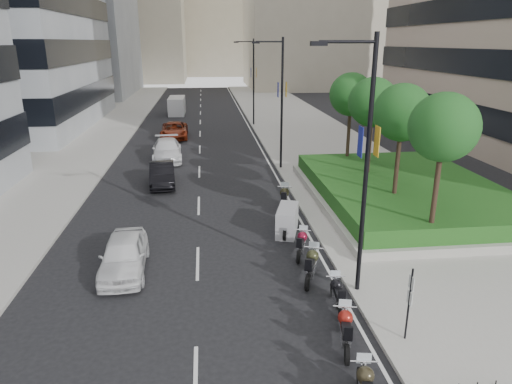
{
  "coord_description": "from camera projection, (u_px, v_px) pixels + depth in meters",
  "views": [
    {
      "loc": [
        -1.01,
        -13.15,
        8.7
      ],
      "look_at": [
        1.27,
        7.0,
        2.0
      ],
      "focal_mm": 32.0,
      "sensor_mm": 36.0,
      "label": 1
    }
  ],
  "objects": [
    {
      "name": "building_cream_centre",
      "position": [
        212.0,
        1.0,
        122.71
      ],
      "size": [
        30.0,
        24.0,
        38.0
      ],
      "primitive_type": "cube",
      "color": "#B7AD93",
      "rests_on": "ground"
    },
    {
      "name": "motorcycle_4",
      "position": [
        301.0,
        244.0,
        19.37
      ],
      "size": [
        0.89,
        1.92,
        1.0
      ],
      "rotation": [
        0.0,
        0.0,
        1.22
      ],
      "color": "black",
      "rests_on": "ground"
    },
    {
      "name": "tree_1",
      "position": [
        402.0,
        113.0,
        22.0
      ],
      "size": [
        2.8,
        2.8,
        6.3
      ],
      "color": "#332319",
      "rests_on": "planter"
    },
    {
      "name": "lane_edge",
      "position": [
        254.0,
        136.0,
        43.94
      ],
      "size": [
        0.12,
        100.0,
        0.01
      ],
      "primitive_type": "cube",
      "color": "silver",
      "rests_on": "ground"
    },
    {
      "name": "motorcycle_6",
      "position": [
        284.0,
        199.0,
        24.58
      ],
      "size": [
        0.83,
        2.35,
        1.18
      ],
      "rotation": [
        0.0,
        0.0,
        1.36
      ],
      "color": "black",
      "rests_on": "ground"
    },
    {
      "name": "lamp_post_0",
      "position": [
        363.0,
        158.0,
        15.04
      ],
      "size": [
        2.34,
        0.45,
        9.0
      ],
      "color": "black",
      "rests_on": "ground"
    },
    {
      "name": "hedge",
      "position": [
        405.0,
        188.0,
        25.45
      ],
      "size": [
        9.4,
        13.4,
        0.8
      ],
      "primitive_type": "cube",
      "color": "#144818",
      "rests_on": "planter"
    },
    {
      "name": "sidewalk_left",
      "position": [
        86.0,
        139.0,
        42.24
      ],
      "size": [
        8.0,
        100.0,
        0.15
      ],
      "primitive_type": "cube",
      "color": "#9E9B93",
      "rests_on": "ground"
    },
    {
      "name": "motorcycle_5",
      "position": [
        287.0,
        221.0,
        21.58
      ],
      "size": [
        1.43,
        2.28,
        1.29
      ],
      "rotation": [
        0.0,
        0.0,
        1.28
      ],
      "color": "black",
      "rests_on": "ground"
    },
    {
      "name": "car_d",
      "position": [
        174.0,
        130.0,
        43.01
      ],
      "size": [
        2.55,
        5.37,
        1.48
      ],
      "primitive_type": "imported",
      "rotation": [
        0.0,
        0.0,
        0.02
      ],
      "color": "maroon",
      "rests_on": "ground"
    },
    {
      "name": "motorcycle_3",
      "position": [
        311.0,
        265.0,
        17.39
      ],
      "size": [
        1.04,
        2.13,
        1.12
      ],
      "rotation": [
        0.0,
        0.0,
        1.19
      ],
      "color": "black",
      "rests_on": "ground"
    },
    {
      "name": "car_b",
      "position": [
        162.0,
        174.0,
        28.84
      ],
      "size": [
        1.88,
        4.45,
        1.43
      ],
      "primitive_type": "imported",
      "rotation": [
        0.0,
        0.0,
        0.09
      ],
      "color": "black",
      "rests_on": "ground"
    },
    {
      "name": "planter",
      "position": [
        404.0,
        198.0,
        25.64
      ],
      "size": [
        10.0,
        14.0,
        0.4
      ],
      "primitive_type": "cube",
      "color": "#A2A097",
      "rests_on": "sidewalk_right"
    },
    {
      "name": "delivery_van",
      "position": [
        177.0,
        107.0,
        56.96
      ],
      "size": [
        1.98,
        5.06,
        2.11
      ],
      "rotation": [
        0.0,
        0.0,
        -0.01
      ],
      "color": "silver",
      "rests_on": "ground"
    },
    {
      "name": "parking_sign",
      "position": [
        409.0,
        301.0,
        13.41
      ],
      "size": [
        0.06,
        0.32,
        2.5
      ],
      "color": "black",
      "rests_on": "ground"
    },
    {
      "name": "tree_2",
      "position": [
        373.0,
        103.0,
        25.77
      ],
      "size": [
        2.8,
        2.8,
        6.3
      ],
      "color": "#332319",
      "rests_on": "planter"
    },
    {
      "name": "lamp_post_2",
      "position": [
        252.0,
        78.0,
        48.06
      ],
      "size": [
        2.34,
        0.45,
        9.0
      ],
      "color": "black",
      "rests_on": "ground"
    },
    {
      "name": "sidewalk_right",
      "position": [
        308.0,
        135.0,
        44.49
      ],
      "size": [
        10.0,
        100.0,
        0.15
      ],
      "primitive_type": "cube",
      "color": "#9E9B93",
      "rests_on": "ground"
    },
    {
      "name": "motorcycle_1",
      "position": [
        345.0,
        329.0,
        13.55
      ],
      "size": [
        0.76,
        2.11,
        1.06
      ],
      "rotation": [
        0.0,
        0.0,
        1.35
      ],
      "color": "black",
      "rests_on": "ground"
    },
    {
      "name": "car_c",
      "position": [
        167.0,
        150.0,
        35.06
      ],
      "size": [
        2.53,
        5.47,
        1.55
      ],
      "primitive_type": "imported",
      "rotation": [
        0.0,
        0.0,
        0.07
      ],
      "color": "white",
      "rests_on": "ground"
    },
    {
      "name": "car_a",
      "position": [
        124.0,
        255.0,
        17.93
      ],
      "size": [
        1.89,
        4.34,
        1.46
      ],
      "primitive_type": "imported",
      "rotation": [
        0.0,
        0.0,
        0.04
      ],
      "color": "white",
      "rests_on": "ground"
    },
    {
      "name": "ground",
      "position": [
        242.0,
        315.0,
        15.25
      ],
      "size": [
        160.0,
        160.0,
        0.0
      ],
      "primitive_type": "plane",
      "color": "black",
      "rests_on": "ground"
    },
    {
      "name": "building_grey_far",
      "position": [
        58.0,
        1.0,
        74.02
      ],
      "size": [
        22.0,
        26.0,
        30.0
      ],
      "primitive_type": "cube",
      "color": "gray",
      "rests_on": "ground"
    },
    {
      "name": "lamp_post_1",
      "position": [
        280.0,
        98.0,
        31.08
      ],
      "size": [
        2.34,
        0.45,
        9.0
      ],
      "color": "black",
      "rests_on": "ground"
    },
    {
      "name": "lane_centre",
      "position": [
        200.0,
        138.0,
        43.39
      ],
      "size": [
        0.12,
        100.0,
        0.01
      ],
      "primitive_type": "cube",
      "color": "silver",
      "rests_on": "ground"
    },
    {
      "name": "tree_0",
      "position": [
        444.0,
        128.0,
        18.22
      ],
      "size": [
        2.8,
        2.8,
        6.3
      ],
      "color": "#332319",
      "rests_on": "planter"
    },
    {
      "name": "building_cream_left",
      "position": [
        124.0,
        3.0,
        102.33
      ],
      "size": [
        26.0,
        24.0,
        34.0
      ],
      "primitive_type": "cube",
      "color": "#B7AD93",
      "rests_on": "ground"
    },
    {
      "name": "motorcycle_2",
      "position": [
        337.0,
        294.0,
        15.5
      ],
      "size": [
        0.66,
        1.99,
        0.99
      ],
      "rotation": [
        0.0,
        0.0,
        1.48
      ],
      "color": "black",
      "rests_on": "ground"
    },
    {
      "name": "tree_3",
      "position": [
        351.0,
        95.0,
        29.55
      ],
      "size": [
        2.8,
        2.8,
        6.3
      ],
      "color": "#332319",
      "rests_on": "planter"
    }
  ]
}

